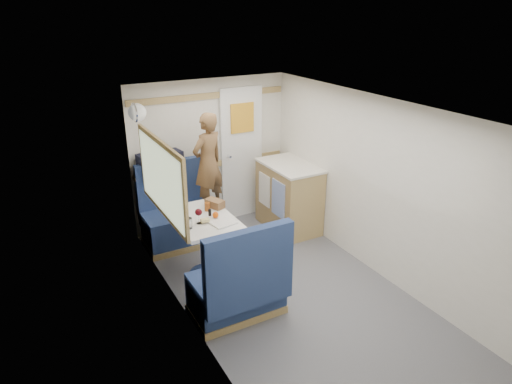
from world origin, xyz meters
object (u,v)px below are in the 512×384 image
duffel_bag (160,163)px  tumbler_left (189,223)px  person (208,163)px  cheese_block (205,220)px  bench_near (239,290)px  tumbler_mid (182,207)px  dinette_table (203,230)px  bread_loaf (215,203)px  orange_fruit (215,215)px  bench_far (178,221)px  tray (220,221)px  dome_light (137,112)px  galley_counter (289,196)px  wine_glass (199,213)px  beer_glass (207,207)px  pepper_grinder (210,213)px

duffel_bag → tumbler_left: bearing=-104.0°
person → cheese_block: person is taller
bench_near → duffel_bag: 2.12m
tumbler_left → tumbler_mid: (0.07, 0.41, 0.00)m
dinette_table → bread_loaf: (0.22, 0.18, 0.20)m
orange_fruit → bench_far: bearing=96.0°
duffel_bag → tray: (0.22, -1.31, -0.30)m
person → dome_light: bearing=-32.7°
galley_counter → wine_glass: (-1.56, -0.67, 0.38)m
dinette_table → orange_fruit: 0.26m
bench_far → beer_glass: (0.11, -0.73, 0.47)m
orange_fruit → wine_glass: size_ratio=0.40×
dinette_table → person: size_ratio=0.74×
wine_glass → tumbler_left: wine_glass is taller
duffel_bag → cheese_block: duffel_bag is taller
bench_near → dome_light: 2.28m
dome_light → person: bearing=-11.7°
orange_fruit → cheese_block: bearing=-165.7°
dinette_table → galley_counter: bearing=20.5°
galley_counter → dinette_table: bearing=-159.5°
pepper_grinder → beer_glass: bearing=76.5°
dome_light → tumbler_left: bearing=-80.9°
galley_counter → tumbler_mid: galley_counter is taller
tray → dome_light: bearing=116.2°
bench_far → person: (0.37, -0.17, 0.78)m
dome_light → beer_glass: 1.31m
orange_fruit → wine_glass: 0.21m
tumbler_left → bread_loaf: bearing=38.5°
duffel_bag → wine_glass: 1.25m
bench_far → tray: bench_far is taller
pepper_grinder → tray: bearing=-72.2°
pepper_grinder → bread_loaf: bearing=54.2°
tumbler_left → beer_glass: (0.34, 0.31, -0.01)m
bench_far → dome_light: bearing=-177.9°
dinette_table → beer_glass: bearing=50.6°
tray → tumbler_mid: size_ratio=2.70×
dinette_table → cheese_block: size_ratio=10.11×
orange_fruit → bread_loaf: (0.12, 0.29, -0.01)m
bench_near → tray: bearing=79.9°
bench_near → dome_light: dome_light is taller
orange_fruit → tray: bearing=-76.9°
cheese_block → beer_glass: 0.32m
tumbler_mid → bread_loaf: 0.38m
bench_near → cheese_block: bench_near is taller
tumbler_left → orange_fruit: bearing=11.1°
person → pepper_grinder: 0.84m
tray → galley_counter: bearing=28.7°
tray → person: bearing=74.1°
bench_far → person: size_ratio=0.84×
bench_near → tray: 0.81m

